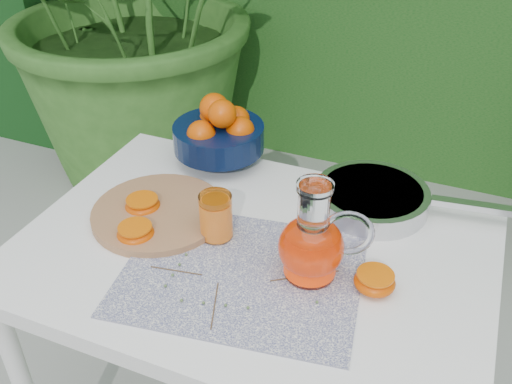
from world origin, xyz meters
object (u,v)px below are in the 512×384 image
at_px(cutting_board, 159,213).
at_px(juice_pitcher, 313,244).
at_px(fruit_bowl, 220,132).
at_px(saute_pan, 373,197).
at_px(white_table, 253,275).

relative_size(cutting_board, juice_pitcher, 1.43).
bearing_deg(fruit_bowl, cutting_board, -94.52).
height_order(cutting_board, juice_pitcher, juice_pitcher).
height_order(cutting_board, saute_pan, saute_pan).
relative_size(cutting_board, saute_pan, 0.64).
height_order(juice_pitcher, saute_pan, juice_pitcher).
bearing_deg(white_table, saute_pan, 50.57).
bearing_deg(juice_pitcher, white_table, 166.45).
bearing_deg(fruit_bowl, saute_pan, -7.49).
bearing_deg(fruit_bowl, juice_pitcher, -43.01).
relative_size(fruit_bowl, juice_pitcher, 1.45).
xyz_separation_m(white_table, saute_pan, (0.20, 0.25, 0.11)).
xyz_separation_m(juice_pitcher, saute_pan, (0.06, 0.28, -0.05)).
distance_m(cutting_board, juice_pitcher, 0.39).
bearing_deg(saute_pan, fruit_bowl, 172.51).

